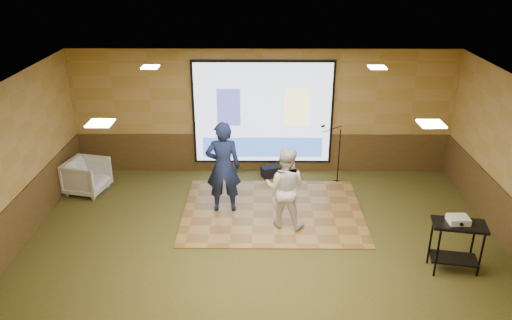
{
  "coord_description": "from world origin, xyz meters",
  "views": [
    {
      "loc": [
        -0.08,
        -7.77,
        5.16
      ],
      "look_at": [
        -0.14,
        1.13,
        1.3
      ],
      "focal_mm": 35.0,
      "sensor_mm": 36.0,
      "label": 1
    }
  ],
  "objects_px": {
    "dance_floor": "(273,211)",
    "duffel_bag": "(270,172)",
    "mic_stand": "(336,164)",
    "banquet_chair": "(87,176)",
    "projector": "(458,220)",
    "av_table": "(457,238)",
    "projector_screen": "(263,114)",
    "player_left": "(223,167)",
    "player_right": "(285,188)"
  },
  "relations": [
    {
      "from": "projector",
      "to": "mic_stand",
      "type": "height_order",
      "value": "mic_stand"
    },
    {
      "from": "player_right",
      "to": "player_left",
      "type": "bearing_deg",
      "value": -11.33
    },
    {
      "from": "projector_screen",
      "to": "banquet_chair",
      "type": "height_order",
      "value": "projector_screen"
    },
    {
      "from": "player_right",
      "to": "projector",
      "type": "bearing_deg",
      "value": 168.91
    },
    {
      "from": "player_right",
      "to": "mic_stand",
      "type": "height_order",
      "value": "player_right"
    },
    {
      "from": "player_left",
      "to": "mic_stand",
      "type": "distance_m",
      "value": 2.89
    },
    {
      "from": "projector_screen",
      "to": "projector",
      "type": "relative_size",
      "value": 10.0
    },
    {
      "from": "banquet_chair",
      "to": "projector_screen",
      "type": "bearing_deg",
      "value": -60.39
    },
    {
      "from": "projector_screen",
      "to": "dance_floor",
      "type": "distance_m",
      "value": 2.51
    },
    {
      "from": "player_left",
      "to": "projector",
      "type": "xyz_separation_m",
      "value": [
        4.03,
        -2.03,
        -0.03
      ]
    },
    {
      "from": "projector_screen",
      "to": "banquet_chair",
      "type": "relative_size",
      "value": 3.94
    },
    {
      "from": "mic_stand",
      "to": "player_right",
      "type": "bearing_deg",
      "value": -124.22
    },
    {
      "from": "player_left",
      "to": "player_right",
      "type": "bearing_deg",
      "value": 149.51
    },
    {
      "from": "projector_screen",
      "to": "mic_stand",
      "type": "relative_size",
      "value": 2.29
    },
    {
      "from": "dance_floor",
      "to": "player_right",
      "type": "height_order",
      "value": "player_right"
    },
    {
      "from": "dance_floor",
      "to": "player_right",
      "type": "bearing_deg",
      "value": -69.47
    },
    {
      "from": "projector",
      "to": "player_left",
      "type": "bearing_deg",
      "value": 152.46
    },
    {
      "from": "dance_floor",
      "to": "player_left",
      "type": "height_order",
      "value": "player_left"
    },
    {
      "from": "projector_screen",
      "to": "player_right",
      "type": "bearing_deg",
      "value": -80.79
    },
    {
      "from": "mic_stand",
      "to": "banquet_chair",
      "type": "bearing_deg",
      "value": -176.23
    },
    {
      "from": "duffel_bag",
      "to": "dance_floor",
      "type": "bearing_deg",
      "value": -89.34
    },
    {
      "from": "av_table",
      "to": "projector",
      "type": "bearing_deg",
      "value": 129.13
    },
    {
      "from": "projector_screen",
      "to": "duffel_bag",
      "type": "bearing_deg",
      "value": -58.35
    },
    {
      "from": "dance_floor",
      "to": "projector_screen",
      "type": "bearing_deg",
      "value": 95.8
    },
    {
      "from": "av_table",
      "to": "projector",
      "type": "relative_size",
      "value": 2.75
    },
    {
      "from": "dance_floor",
      "to": "duffel_bag",
      "type": "height_order",
      "value": "duffel_bag"
    },
    {
      "from": "dance_floor",
      "to": "projector",
      "type": "xyz_separation_m",
      "value": [
        3.01,
        -1.98,
        0.95
      ]
    },
    {
      "from": "player_left",
      "to": "banquet_chair",
      "type": "xyz_separation_m",
      "value": [
        -3.13,
        0.84,
        -0.62
      ]
    },
    {
      "from": "projector_screen",
      "to": "mic_stand",
      "type": "xyz_separation_m",
      "value": [
        1.69,
        -0.64,
        -0.98
      ]
    },
    {
      "from": "projector_screen",
      "to": "player_right",
      "type": "xyz_separation_m",
      "value": [
        0.42,
        -2.61,
        -0.63
      ]
    },
    {
      "from": "player_left",
      "to": "banquet_chair",
      "type": "height_order",
      "value": "player_left"
    },
    {
      "from": "av_table",
      "to": "projector",
      "type": "distance_m",
      "value": 0.34
    },
    {
      "from": "mic_stand",
      "to": "dance_floor",
      "type": "bearing_deg",
      "value": -138.36
    },
    {
      "from": "projector_screen",
      "to": "player_left",
      "type": "bearing_deg",
      "value": -112.3
    },
    {
      "from": "projector_screen",
      "to": "player_left",
      "type": "relative_size",
      "value": 1.71
    },
    {
      "from": "player_right",
      "to": "av_table",
      "type": "bearing_deg",
      "value": 168.63
    },
    {
      "from": "dance_floor",
      "to": "projector",
      "type": "relative_size",
      "value": 11.23
    },
    {
      "from": "mic_stand",
      "to": "duffel_bag",
      "type": "height_order",
      "value": "mic_stand"
    },
    {
      "from": "dance_floor",
      "to": "player_left",
      "type": "relative_size",
      "value": 1.92
    },
    {
      "from": "player_right",
      "to": "mic_stand",
      "type": "xyz_separation_m",
      "value": [
        1.27,
        1.96,
        -0.35
      ]
    },
    {
      "from": "dance_floor",
      "to": "banquet_chair",
      "type": "xyz_separation_m",
      "value": [
        -4.15,
        0.89,
        0.37
      ]
    },
    {
      "from": "player_left",
      "to": "duffel_bag",
      "type": "height_order",
      "value": "player_left"
    },
    {
      "from": "projector_screen",
      "to": "banquet_chair",
      "type": "distance_m",
      "value": 4.25
    },
    {
      "from": "player_left",
      "to": "dance_floor",
      "type": "bearing_deg",
      "value": 173.71
    },
    {
      "from": "mic_stand",
      "to": "banquet_chair",
      "type": "distance_m",
      "value": 5.66
    },
    {
      "from": "player_right",
      "to": "av_table",
      "type": "distance_m",
      "value": 3.17
    },
    {
      "from": "av_table",
      "to": "banquet_chair",
      "type": "relative_size",
      "value": 1.08
    },
    {
      "from": "projector_screen",
      "to": "player_right",
      "type": "height_order",
      "value": "projector_screen"
    },
    {
      "from": "dance_floor",
      "to": "mic_stand",
      "type": "height_order",
      "value": "mic_stand"
    },
    {
      "from": "dance_floor",
      "to": "duffel_bag",
      "type": "bearing_deg",
      "value": 90.66
    }
  ]
}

